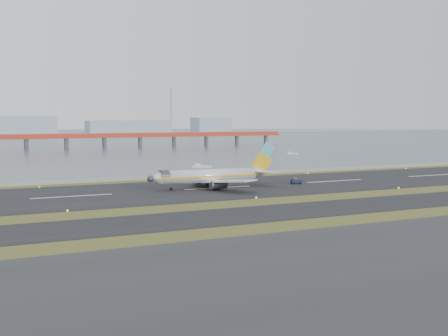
{
  "coord_description": "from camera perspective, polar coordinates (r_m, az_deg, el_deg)",
  "views": [
    {
      "loc": [
        -64.92,
        -111.56,
        19.62
      ],
      "look_at": [
        -1.84,
        22.0,
        6.39
      ],
      "focal_mm": 45.0,
      "sensor_mm": 36.0,
      "label": 1
    }
  ],
  "objects": [
    {
      "name": "ground",
      "position": [
        130.56,
        4.87,
        -3.54
      ],
      "size": [
        1000.0,
        1000.0,
        0.0
      ],
      "primitive_type": "plane",
      "color": "#3F4D1B",
      "rests_on": "ground"
    },
    {
      "name": "taxiway_strip",
      "position": [
        120.46,
        7.74,
        -4.28
      ],
      "size": [
        1000.0,
        18.0,
        0.1
      ],
      "primitive_type": "cube",
      "color": "black",
      "rests_on": "ground"
    },
    {
      "name": "runway_strip",
      "position": [
        156.97,
        -0.64,
        -2.04
      ],
      "size": [
        1000.0,
        45.0,
        0.1
      ],
      "primitive_type": "cube",
      "color": "black",
      "rests_on": "ground"
    },
    {
      "name": "seawall",
      "position": [
        184.43,
        -4.53,
        -0.85
      ],
      "size": [
        1000.0,
        2.5,
        1.0
      ],
      "primitive_type": "cube",
      "color": "#989892",
      "rests_on": "ground"
    },
    {
      "name": "bay_water",
      "position": [
        575.57,
        -18.81,
        2.89
      ],
      "size": [
        1400.0,
        800.0,
        1.3
      ],
      "primitive_type": "cube",
      "color": "#455362",
      "rests_on": "ground"
    },
    {
      "name": "red_pier",
      "position": [
        371.61,
        -12.07,
        3.1
      ],
      "size": [
        260.0,
        5.0,
        10.2
      ],
      "color": "#AF331E",
      "rests_on": "ground"
    },
    {
      "name": "far_shoreline",
      "position": [
        735.89,
        -19.19,
        3.78
      ],
      "size": [
        1400.0,
        80.0,
        60.5
      ],
      "color": "#95A6B1",
      "rests_on": "ground"
    },
    {
      "name": "airliner",
      "position": [
        156.58,
        -1.1,
        -0.81
      ],
      "size": [
        38.52,
        32.89,
        12.8
      ],
      "color": "silver",
      "rests_on": "ground"
    },
    {
      "name": "pushback_tug",
      "position": [
        167.8,
        7.31,
        -1.32
      ],
      "size": [
        3.22,
        2.18,
        1.92
      ],
      "rotation": [
        0.0,
        0.0,
        -0.16
      ],
      "color": "#121F34",
      "rests_on": "ground"
    },
    {
      "name": "workboat_near",
      "position": [
        220.27,
        -2.33,
        0.16
      ],
      "size": [
        7.95,
        4.9,
        1.85
      ],
      "rotation": [
        0.0,
        0.0,
        -0.36
      ],
      "color": "silver",
      "rests_on": "ground"
    },
    {
      "name": "workboat_far",
      "position": [
        304.14,
        6.93,
        1.47
      ],
      "size": [
        6.35,
        3.56,
        1.47
      ],
      "rotation": [
        0.0,
        0.0,
        -0.29
      ],
      "color": "silver",
      "rests_on": "ground"
    }
  ]
}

